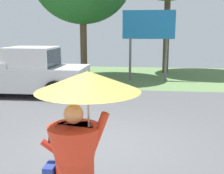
% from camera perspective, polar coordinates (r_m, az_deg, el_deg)
% --- Properties ---
extents(ground_plane, '(40.00, 22.00, 0.20)m').
position_cam_1_polar(ground_plane, '(9.41, 1.05, -4.61)').
color(ground_plane, '#4C4C4F').
extents(monk_pedestrian, '(1.15, 1.15, 2.13)m').
position_cam_1_polar(monk_pedestrian, '(3.34, -6.61, -12.39)').
color(monk_pedestrian, '#B22D1E').
rests_on(monk_pedestrian, ground_plane).
extents(pickup_truck, '(5.20, 2.28, 1.88)m').
position_cam_1_polar(pickup_truck, '(11.93, -17.49, 2.73)').
color(pickup_truck, silver).
rests_on(pickup_truck, ground_plane).
extents(roadside_billboard, '(2.60, 0.12, 3.50)m').
position_cam_1_polar(roadside_billboard, '(14.67, 7.27, 11.18)').
color(roadside_billboard, slate).
rests_on(roadside_billboard, ground_plane).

